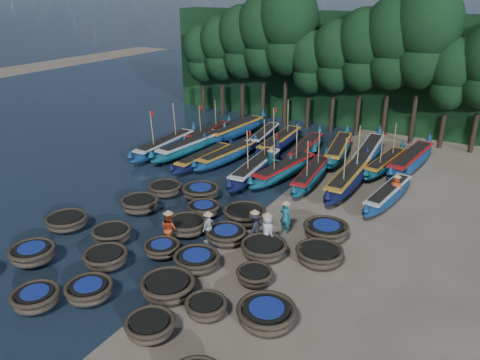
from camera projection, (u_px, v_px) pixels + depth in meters
The scene contains 61 objects.
ground at pixel (240, 230), 25.06m from camera, with size 120.00×120.00×0.00m, color gray.
foliage_wall at pixel (371, 71), 41.91m from camera, with size 40.00×3.00×10.00m, color black.
coracle_1 at pixel (36, 298), 18.85m from camera, with size 2.34×2.34×0.76m.
coracle_2 at pixel (89, 290), 19.35m from camera, with size 2.17×2.17×0.73m.
coracle_3 at pixel (150, 326), 17.33m from camera, with size 2.13×2.13×0.71m.
coracle_5 at pixel (33, 253), 21.93m from camera, with size 2.20×2.20×0.81m.
coracle_6 at pixel (106, 258), 21.63m from camera, with size 2.24×2.24×0.76m.
coracle_7 at pixel (168, 287), 19.54m from camera, with size 2.37×2.37×0.79m.
coracle_8 at pixel (206, 307), 18.40m from camera, with size 1.89×1.89×0.68m.
coracle_9 at pixel (266, 314), 17.85m from camera, with size 2.52×2.52×0.82m.
coracle_10 at pixel (67, 221), 25.04m from camera, with size 2.71×2.71×0.74m.
coracle_11 at pixel (112, 234), 23.70m from camera, with size 2.47×2.47×0.77m.
coracle_12 at pixel (162, 248), 22.53m from camera, with size 1.85×1.85×0.65m.
coracle_13 at pixel (197, 260), 21.52m from camera, with size 2.62×2.62×0.71m.
coracle_14 at pixel (255, 276), 20.41m from camera, with size 1.65×1.65×0.65m.
coracle_15 at pixel (140, 204), 26.90m from camera, with size 2.21×2.21×0.83m.
coracle_16 at pixel (187, 225), 24.51m from camera, with size 2.60×2.60×0.82m.
coracle_17 at pixel (226, 235), 23.66m from camera, with size 2.10×2.10×0.75m.
coracle_18 at pixel (264, 248), 22.43m from camera, with size 2.66×2.66×0.75m.
coracle_19 at pixel (319, 255), 21.92m from camera, with size 2.42×2.42×0.76m.
coracle_20 at pixel (165, 189), 29.06m from camera, with size 2.46×2.46×0.73m.
coracle_21 at pixel (201, 191), 28.62m from camera, with size 2.65×2.65×0.77m.
coracle_22 at pixel (204, 209), 26.41m from camera, with size 2.13×2.13×0.73m.
coracle_23 at pixel (245, 215), 25.62m from camera, with size 2.87×2.87×0.85m.
coracle_24 at pixel (326, 230), 24.07m from camera, with size 2.37×2.37×0.78m.
long_boat_0 at pixel (165, 145), 36.52m from camera, with size 1.82×8.66×3.68m.
long_boat_1 at pixel (191, 146), 36.31m from camera, with size 2.45×8.89×1.57m.
long_boat_2 at pixel (204, 158), 34.03m from camera, with size 1.67×7.44×1.31m.
long_boat_3 at pixel (227, 155), 34.54m from camera, with size 2.25×7.57×1.34m.
long_boat_4 at pixel (256, 168), 31.90m from camera, with size 2.30×8.72×3.72m.
long_boat_5 at pixel (285, 169), 31.79m from camera, with size 2.60×8.12×3.48m.
long_boat_6 at pixel (311, 175), 30.95m from camera, with size 2.08×7.78×3.32m.
long_boat_7 at pixel (349, 178), 30.18m from camera, with size 1.77×9.00×3.82m.
long_boat_8 at pixel (388, 194), 28.13m from camera, with size 2.11×7.38×1.31m.
long_boat_9 at pixel (208, 133), 39.94m from camera, with size 1.44×7.39×3.14m.
long_boat_10 at pixel (236, 130), 40.38m from camera, with size 2.33×9.12×1.61m.
long_boat_11 at pixel (264, 135), 39.22m from camera, with size 2.45×7.34×1.31m.
long_boat_12 at pixel (280, 142), 37.34m from camera, with size 1.95×8.76×3.72m.
long_boat_13 at pixel (306, 148), 35.89m from camera, with size 2.29×8.14×1.44m.
long_boat_14 at pixel (339, 149), 35.64m from camera, with size 2.92×8.47×1.51m.
long_boat_15 at pixel (368, 152), 34.96m from camera, with size 2.34×9.05×1.60m.
long_boat_16 at pixel (385, 163), 33.05m from camera, with size 2.12×7.47×3.19m.
long_boat_17 at pixel (411, 160), 33.38m from camera, with size 2.53×9.04×1.60m.
fisherman_0 at pixel (267, 229), 23.10m from camera, with size 1.05×0.94×2.00m.
fisherman_1 at pixel (285, 216), 24.46m from camera, with size 0.66×0.52×1.93m.
fisherman_2 at pixel (169, 228), 23.27m from camera, with size 1.01×0.86×2.01m.
fisherman_3 at pixel (255, 227), 23.38m from camera, with size 0.70×1.18×2.00m.
fisherman_4 at pixel (208, 226), 23.57m from camera, with size 0.52×0.96×1.81m.
fisherman_5 at pixel (271, 161), 32.24m from camera, with size 1.67×0.85×1.92m.
fisherman_6 at pixel (396, 187), 28.31m from camera, with size 0.81×0.58×1.75m.
tree_0 at pixel (202, 53), 46.17m from camera, with size 3.68×3.68×8.68m.
tree_1 at pixel (221, 47), 44.84m from camera, with size 4.09×4.09×9.65m.
tree_2 at pixel (242, 41), 43.52m from camera, with size 4.51×4.51×10.63m.
tree_3 at pixel (264, 35), 42.19m from camera, with size 4.92×4.92×11.60m.
tree_4 at pixel (288, 28), 40.86m from camera, with size 5.34×5.34×12.58m.
tree_5 at pixel (310, 62), 40.83m from camera, with size 3.68×3.68×8.68m.
tree_6 at pixel (336, 56), 39.51m from camera, with size 4.09×4.09×9.65m.
tree_7 at pixel (364, 49), 38.18m from camera, with size 4.51×4.51×10.63m.
tree_8 at pixel (393, 42), 36.85m from camera, with size 4.92×4.92×11.60m.
tree_9 at pixel (425, 35), 35.53m from camera, with size 5.34×5.34×12.58m.
tree_10 at pixel (452, 73), 35.49m from camera, with size 3.68×3.68×8.68m.
Camera 1 is at (11.13, -19.12, 12.07)m, focal length 35.00 mm.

